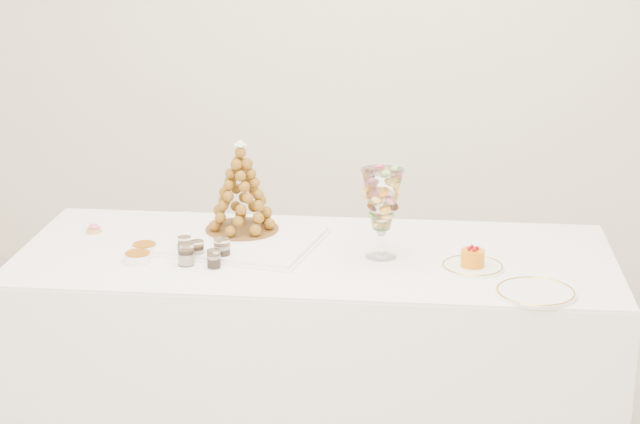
# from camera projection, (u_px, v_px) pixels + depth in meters

# --- Properties ---
(buffet_table) EXTENTS (2.11, 0.96, 0.78)m
(buffet_table) POSITION_uv_depth(u_px,v_px,m) (315.00, 356.00, 3.81)
(buffet_table) COLOR white
(buffet_table) RESTS_ON ground
(lace_tray) EXTENTS (0.64, 0.52, 0.02)m
(lace_tray) POSITION_uv_depth(u_px,v_px,m) (232.00, 239.00, 3.80)
(lace_tray) COLOR white
(lace_tray) RESTS_ON buffet_table
(macaron_vase) EXTENTS (0.14, 0.14, 0.31)m
(macaron_vase) POSITION_uv_depth(u_px,v_px,m) (382.00, 200.00, 3.60)
(macaron_vase) COLOR white
(macaron_vase) RESTS_ON buffet_table
(cake_plate) EXTENTS (0.21, 0.21, 0.01)m
(cake_plate) POSITION_uv_depth(u_px,v_px,m) (473.00, 267.00, 3.55)
(cake_plate) COLOR white
(cake_plate) RESTS_ON buffet_table
(spare_plate) EXTENTS (0.25, 0.25, 0.01)m
(spare_plate) POSITION_uv_depth(u_px,v_px,m) (536.00, 293.00, 3.33)
(spare_plate) COLOR white
(spare_plate) RESTS_ON buffet_table
(pink_tart) EXTENTS (0.05, 0.05, 0.03)m
(pink_tart) POSITION_uv_depth(u_px,v_px,m) (94.00, 229.00, 3.90)
(pink_tart) COLOR tan
(pink_tart) RESTS_ON buffet_table
(verrine_a) EXTENTS (0.05, 0.05, 0.06)m
(verrine_a) POSITION_uv_depth(u_px,v_px,m) (185.00, 246.00, 3.67)
(verrine_a) COLOR white
(verrine_a) RESTS_ON buffet_table
(verrine_b) EXTENTS (0.05, 0.05, 0.06)m
(verrine_b) POSITION_uv_depth(u_px,v_px,m) (197.00, 250.00, 3.63)
(verrine_b) COLOR white
(verrine_b) RESTS_ON buffet_table
(verrine_c) EXTENTS (0.06, 0.06, 0.08)m
(verrine_c) POSITION_uv_depth(u_px,v_px,m) (222.00, 249.00, 3.62)
(verrine_c) COLOR white
(verrine_c) RESTS_ON buffet_table
(verrine_d) EXTENTS (0.06, 0.06, 0.07)m
(verrine_d) POSITION_uv_depth(u_px,v_px,m) (186.00, 254.00, 3.57)
(verrine_d) COLOR white
(verrine_d) RESTS_ON buffet_table
(verrine_e) EXTENTS (0.05, 0.05, 0.06)m
(verrine_e) POSITION_uv_depth(u_px,v_px,m) (214.00, 259.00, 3.55)
(verrine_e) COLOR white
(verrine_e) RESTS_ON buffet_table
(ramekin_back) EXTENTS (0.09, 0.09, 0.03)m
(ramekin_back) POSITION_uv_depth(u_px,v_px,m) (145.00, 248.00, 3.69)
(ramekin_back) COLOR white
(ramekin_back) RESTS_ON buffet_table
(ramekin_front) EXTENTS (0.09, 0.09, 0.03)m
(ramekin_front) POSITION_uv_depth(u_px,v_px,m) (138.00, 258.00, 3.61)
(ramekin_front) COLOR white
(ramekin_front) RESTS_ON buffet_table
(croquembouche) EXTENTS (0.27, 0.27, 0.33)m
(croquembouche) POSITION_uv_depth(u_px,v_px,m) (241.00, 187.00, 3.82)
(croquembouche) COLOR brown
(croquembouche) RESTS_ON lace_tray
(mousse_cake) EXTENTS (0.08, 0.08, 0.07)m
(mousse_cake) POSITION_uv_depth(u_px,v_px,m) (473.00, 258.00, 3.54)
(mousse_cake) COLOR orange
(mousse_cake) RESTS_ON cake_plate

